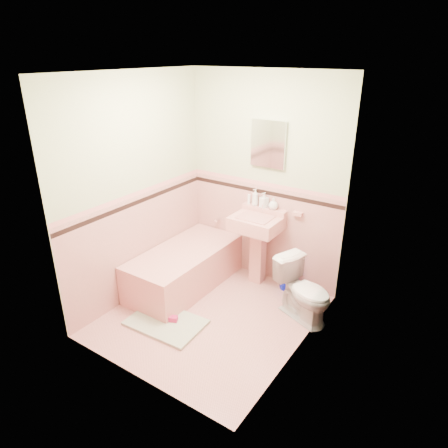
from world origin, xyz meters
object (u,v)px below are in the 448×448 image
Objects in this scene: medicine_cabinet at (268,144)px; toilet at (304,291)px; soap_bottle_right at (273,204)px; sink at (256,251)px; bathtub at (185,269)px; bucket at (289,279)px; shoe at (171,319)px; soap_bottle_left at (255,197)px; soap_bottle_mid at (264,200)px.

toilet is (0.79, -0.54, -1.37)m from medicine_cabinet.
medicine_cabinet is at bearing 165.55° from soap_bottle_right.
sink is 0.86m from toilet.
toilet reaches higher than bathtub.
bathtub is 5.89× the size of bucket.
shoe is at bearing -104.96° from sink.
toilet reaches higher than bucket.
soap_bottle_left is at bearing 173.42° from bucket.
shoe is at bearing 149.89° from toilet.
soap_bottle_left is (-0.13, -0.03, -0.65)m from medicine_cabinet.
shoe is (-1.11, -0.88, -0.27)m from toilet.
soap_bottle_left is (0.55, 0.71, 0.82)m from bathtub.
bathtub is 7.27× the size of soap_bottle_left.
soap_bottle_right is 0.56× the size of bucket.
soap_bottle_right is (0.12, 0.00, -0.02)m from soap_bottle_mid.
soap_bottle_mid reaches higher than shoe.
sink reaches higher than shoe.
bucket is at bearing -6.58° from soap_bottle_left.
toilet is 0.62m from bucket.
bathtub is 1.33m from soap_bottle_right.
bucket is at bearing 30.93° from bathtub.
soap_bottle_mid is 0.13m from soap_bottle_right.
soap_bottle_right is at bearing 0.00° from soap_bottle_left.
soap_bottle_left is 1.72m from shoe.
soap_bottle_mid reaches higher than toilet.
sink is at bearing 88.72° from toilet.
toilet is 2.61× the size of bucket.
soap_bottle_mid is (-0.01, 0.18, 0.59)m from sink.
sink is at bearing -90.00° from medicine_cabinet.
bucket is at bearing 16.44° from sink.
soap_bottle_mid reaches higher than bathtub.
bucket is at bearing -12.07° from soap_bottle_right.
bucket is 1.86× the size of shoe.
bathtub is at bearing -138.28° from soap_bottle_right.
bathtub is 2.82× the size of medicine_cabinet.
soap_bottle_mid is 1.73m from shoe.
soap_bottle_left is 1.13× the size of soap_bottle_mid.
soap_bottle_right is (0.12, -0.03, -0.68)m from medicine_cabinet.
soap_bottle_mid is at bearing 78.79° from toilet.
sink is at bearing -87.28° from soap_bottle_mid.
soap_bottle_right is at bearing 41.72° from bathtub.
bathtub is 1.48m from toilet.
medicine_cabinet is 3.87× the size of shoe.
sink is (0.68, 0.53, 0.22)m from bathtub.
shoe is (-0.73, -1.33, -0.07)m from bucket.
bathtub is 10.93× the size of shoe.
soap_bottle_right is at bearing 167.93° from bucket.
bathtub is 1.69× the size of sink.
medicine_cabinet reaches higher than shoe.
bathtub is 2.26× the size of toilet.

